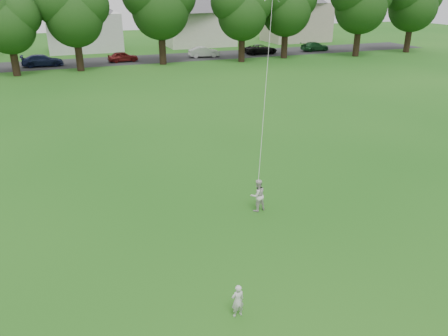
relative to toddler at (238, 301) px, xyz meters
name	(u,v)px	position (x,y,z in m)	size (l,w,h in m)	color
ground	(225,260)	(0.60, 2.47, -0.49)	(160.00, 160.00, 0.00)	#165112
street	(94,62)	(0.60, 44.47, -0.48)	(90.00, 7.00, 0.01)	#2D2D30
toddler	(238,301)	(0.00, 0.00, 0.00)	(0.36, 0.23, 0.97)	silver
older_boy	(258,195)	(2.98, 5.16, 0.16)	(0.63, 0.49, 1.30)	silver
kite	(266,85)	(4.34, 7.54, 3.87)	(1.82, 2.91, 8.76)	white
tree_row	(148,5)	(6.19, 38.90, 5.75)	(81.09, 8.71, 10.15)	black
parked_cars	(99,58)	(1.15, 43.47, 0.13)	(61.52, 2.16, 1.25)	black
house_row	(84,11)	(0.88, 54.47, 4.56)	(76.90, 13.92, 10.56)	silver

